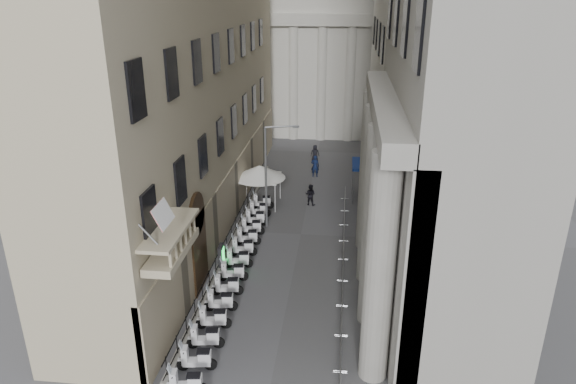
% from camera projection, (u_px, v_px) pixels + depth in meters
% --- Properties ---
extents(iron_fence, '(0.30, 28.00, 1.40)m').
position_uv_depth(iron_fence, '(235.00, 239.00, 34.05)').
color(iron_fence, black).
rests_on(iron_fence, ground).
extents(blue_awning, '(1.60, 3.00, 3.00)m').
position_uv_depth(blue_awning, '(361.00, 199.00, 40.56)').
color(blue_awning, navy).
rests_on(blue_awning, ground).
extents(flag, '(1.00, 1.40, 8.20)m').
position_uv_depth(flag, '(179.00, 375.00, 22.00)').
color(flag, '#9E0C11').
rests_on(flag, ground).
extents(scooter_1, '(1.46, 0.74, 1.50)m').
position_uv_depth(scooter_1, '(198.00, 370.00, 22.31)').
color(scooter_1, white).
rests_on(scooter_1, ground).
extents(scooter_2, '(1.46, 0.74, 1.50)m').
position_uv_depth(scooter_2, '(207.00, 348.00, 23.68)').
color(scooter_2, white).
rests_on(scooter_2, ground).
extents(scooter_3, '(1.46, 0.74, 1.50)m').
position_uv_depth(scooter_3, '(214.00, 328.00, 25.05)').
color(scooter_3, white).
rests_on(scooter_3, ground).
extents(scooter_4, '(1.46, 0.74, 1.50)m').
position_uv_depth(scooter_4, '(221.00, 311.00, 26.42)').
color(scooter_4, white).
rests_on(scooter_4, ground).
extents(scooter_5, '(1.46, 0.74, 1.50)m').
position_uv_depth(scooter_5, '(228.00, 295.00, 27.79)').
color(scooter_5, white).
rests_on(scooter_5, ground).
extents(scooter_6, '(1.46, 0.74, 1.50)m').
position_uv_depth(scooter_6, '(234.00, 281.00, 29.16)').
color(scooter_6, white).
rests_on(scooter_6, ground).
extents(scooter_7, '(1.46, 0.74, 1.50)m').
position_uv_depth(scooter_7, '(239.00, 267.00, 30.54)').
color(scooter_7, white).
rests_on(scooter_7, ground).
extents(scooter_8, '(1.46, 0.74, 1.50)m').
position_uv_depth(scooter_8, '(244.00, 256.00, 31.91)').
color(scooter_8, white).
rests_on(scooter_8, ground).
extents(scooter_9, '(1.46, 0.74, 1.50)m').
position_uv_depth(scooter_9, '(248.00, 245.00, 33.28)').
color(scooter_9, white).
rests_on(scooter_9, ground).
extents(scooter_10, '(1.46, 0.74, 1.50)m').
position_uv_depth(scooter_10, '(252.00, 235.00, 34.65)').
color(scooter_10, white).
rests_on(scooter_10, ground).
extents(scooter_11, '(1.46, 0.74, 1.50)m').
position_uv_depth(scooter_11, '(256.00, 225.00, 36.02)').
color(scooter_11, white).
rests_on(scooter_11, ground).
extents(scooter_12, '(1.46, 0.74, 1.50)m').
position_uv_depth(scooter_12, '(259.00, 217.00, 37.39)').
color(scooter_12, white).
rests_on(scooter_12, ground).
extents(scooter_13, '(1.46, 0.74, 1.50)m').
position_uv_depth(scooter_13, '(262.00, 209.00, 38.77)').
color(scooter_13, white).
rests_on(scooter_13, ground).
extents(barrier_1, '(0.60, 2.40, 1.10)m').
position_uv_depth(barrier_1, '(341.00, 353.00, 23.32)').
color(barrier_1, '#9A9CA1').
rests_on(barrier_1, ground).
extents(barrier_2, '(0.60, 2.40, 1.10)m').
position_uv_depth(barrier_2, '(342.00, 321.00, 25.63)').
color(barrier_2, '#9A9CA1').
rests_on(barrier_2, ground).
extents(barrier_3, '(0.60, 2.40, 1.10)m').
position_uv_depth(barrier_3, '(342.00, 293.00, 27.94)').
color(barrier_3, '#9A9CA1').
rests_on(barrier_3, ground).
extents(barrier_4, '(0.60, 2.40, 1.10)m').
position_uv_depth(barrier_4, '(343.00, 270.00, 30.25)').
color(barrier_4, '#9A9CA1').
rests_on(barrier_4, ground).
extents(barrier_5, '(0.60, 2.40, 1.10)m').
position_uv_depth(barrier_5, '(343.00, 250.00, 32.56)').
color(barrier_5, '#9A9CA1').
rests_on(barrier_5, ground).
extents(barrier_6, '(0.60, 2.40, 1.10)m').
position_uv_depth(barrier_6, '(344.00, 233.00, 34.88)').
color(barrier_6, '#9A9CA1').
rests_on(barrier_6, ground).
extents(barrier_7, '(0.60, 2.40, 1.10)m').
position_uv_depth(barrier_7, '(344.00, 218.00, 37.19)').
color(barrier_7, '#9A9CA1').
rests_on(barrier_7, ground).
extents(barrier_8, '(0.60, 2.40, 1.10)m').
position_uv_depth(barrier_8, '(345.00, 205.00, 39.50)').
color(barrier_8, '#9A9CA1').
rests_on(barrier_8, ground).
extents(security_tent, '(3.89, 3.89, 3.16)m').
position_uv_depth(security_tent, '(260.00, 172.00, 38.64)').
color(security_tent, white).
rests_on(security_tent, ground).
extents(street_lamp, '(2.27, 0.83, 7.15)m').
position_uv_depth(street_lamp, '(269.00, 169.00, 34.38)').
color(street_lamp, gray).
rests_on(street_lamp, ground).
extents(info_kiosk, '(0.29, 0.79, 1.66)m').
position_uv_depth(info_kiosk, '(221.00, 258.00, 29.89)').
color(info_kiosk, black).
rests_on(info_kiosk, ground).
extents(pedestrian_a, '(0.74, 0.51, 1.95)m').
position_uv_depth(pedestrian_a, '(315.00, 166.00, 45.14)').
color(pedestrian_a, '#0D1736').
rests_on(pedestrian_a, ground).
extents(pedestrian_b, '(0.95, 0.83, 1.67)m').
position_uv_depth(pedestrian_b, '(310.00, 195.00, 39.18)').
color(pedestrian_b, black).
rests_on(pedestrian_b, ground).
extents(pedestrian_c, '(0.83, 0.55, 1.68)m').
position_uv_depth(pedestrian_c, '(315.00, 153.00, 49.07)').
color(pedestrian_c, black).
rests_on(pedestrian_c, ground).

